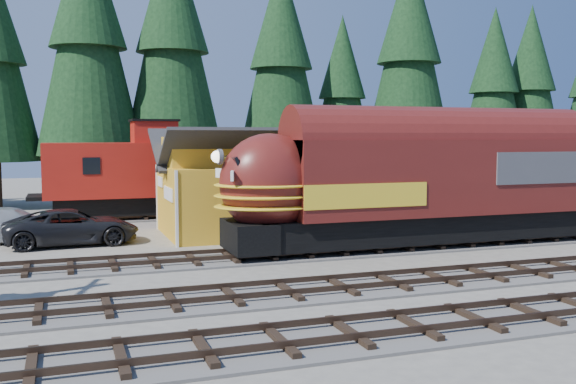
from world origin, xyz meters
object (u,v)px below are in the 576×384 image
object	(u,v)px
caboose	(138,174)
depot	(284,174)
pickup_truck_b	(11,225)
locomotive	(402,187)
pickup_truck_a	(72,227)

from	to	relation	value
caboose	depot	bearing A→B (deg)	-49.14
caboose	pickup_truck_b	size ratio (longest dim) A/B	1.87
locomotive	pickup_truck_a	xyz separation A→B (m)	(-13.52, 5.79, -1.90)
caboose	pickup_truck_b	world-z (taller)	caboose
locomotive	pickup_truck_b	xyz separation A→B (m)	(-16.17, 7.37, -1.90)
pickup_truck_b	pickup_truck_a	bearing A→B (deg)	-113.00
locomotive	caboose	bearing A→B (deg)	124.64
caboose	pickup_truck_b	bearing A→B (deg)	-134.42
depot	pickup_truck_a	world-z (taller)	depot
locomotive	pickup_truck_b	bearing A→B (deg)	155.50
locomotive	pickup_truck_b	size ratio (longest dim) A/B	3.09
depot	pickup_truck_a	size ratio (longest dim) A/B	2.19
depot	locomotive	bearing A→B (deg)	-63.90
depot	locomotive	world-z (taller)	depot
depot	locomotive	distance (m)	7.24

